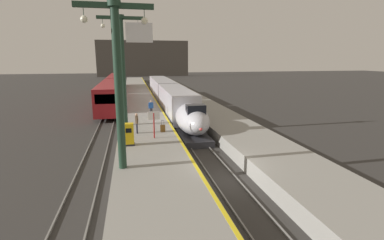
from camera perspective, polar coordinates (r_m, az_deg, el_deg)
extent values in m
plane|color=#33302D|center=(17.52, 6.55, -11.93)|extent=(260.00, 260.00, 0.00)
cube|color=gray|center=(40.42, -10.26, 2.66)|extent=(4.80, 110.00, 1.05)
cube|color=gray|center=(41.46, 1.01, 3.10)|extent=(4.80, 110.00, 1.05)
cube|color=yellow|center=(40.47, -7.06, 3.54)|extent=(0.20, 107.80, 0.01)
cube|color=slate|center=(43.42, -6.01, 2.83)|extent=(0.08, 110.00, 0.12)
cube|color=slate|center=(43.61, -4.05, 2.91)|extent=(0.08, 110.00, 0.12)
cube|color=slate|center=(43.34, -16.72, 2.36)|extent=(0.08, 110.00, 0.12)
cube|color=slate|center=(43.24, -14.74, 2.45)|extent=(0.08, 110.00, 0.12)
ellipsoid|color=silver|center=(25.57, -0.01, 0.27)|extent=(2.78, 6.82, 2.56)
cube|color=#28282D|center=(25.62, 0.15, -3.29)|extent=(2.46, 5.79, 0.55)
cube|color=black|center=(23.90, 0.76, 2.02)|extent=(1.59, 1.00, 0.90)
sphere|color=#F24C4C|center=(22.45, 1.77, -1.84)|extent=(0.28, 0.28, 0.28)
cube|color=silver|center=(34.29, -3.19, 3.76)|extent=(2.90, 14.00, 3.05)
cube|color=black|center=(34.02, -5.57, 4.59)|extent=(0.04, 11.90, 0.80)
cube|color=black|center=(34.45, -0.86, 4.74)|extent=(0.04, 11.90, 0.80)
cube|color=silver|center=(34.50, -3.16, 1.66)|extent=(2.92, 13.30, 0.24)
cube|color=black|center=(30.28, -1.82, -0.84)|extent=(2.03, 2.20, 0.56)
cube|color=black|center=(38.95, -4.18, 2.10)|extent=(2.03, 2.20, 0.56)
cube|color=silver|center=(50.63, -6.14, 6.48)|extent=(2.90, 18.00, 3.05)
cube|color=black|center=(50.45, -7.77, 7.05)|extent=(0.04, 15.84, 0.80)
cube|color=black|center=(50.74, -4.55, 7.15)|extent=(0.04, 15.84, 0.80)
cube|color=black|center=(44.82, -5.25, 3.43)|extent=(2.03, 2.20, 0.56)
cube|color=black|center=(56.88, -6.76, 5.28)|extent=(2.03, 2.20, 0.56)
cube|color=maroon|center=(41.77, -16.00, 4.95)|extent=(2.85, 18.00, 3.30)
cube|color=black|center=(32.83, -17.03, 4.04)|extent=(2.28, 0.08, 1.10)
cube|color=black|center=(41.83, -17.95, 5.52)|extent=(0.04, 15.30, 0.90)
cube|color=black|center=(41.64, -14.12, 5.72)|extent=(0.04, 15.30, 0.90)
cube|color=black|center=(36.38, -16.39, 0.87)|extent=(2.00, 2.00, 0.52)
cube|color=black|center=(47.71, -15.44, 3.55)|extent=(2.00, 2.00, 0.52)
cube|color=maroon|center=(60.24, -14.90, 7.14)|extent=(2.85, 18.00, 3.30)
cylinder|color=#1E3828|center=(15.85, -14.51, 6.02)|extent=(0.44, 0.44, 8.98)
cylinder|color=#1E3828|center=(16.00, -15.41, 21.66)|extent=(0.68, 0.68, 0.30)
cube|color=#1E3828|center=(15.98, -15.39, 21.31)|extent=(4.00, 0.24, 0.28)
cylinder|color=#1E3828|center=(16.06, -20.98, 19.64)|extent=(0.03, 0.03, 0.60)
sphere|color=#EFEACC|center=(16.02, -20.88, 18.40)|extent=(0.36, 0.36, 0.36)
cylinder|color=#1E3828|center=(15.94, -9.57, 20.31)|extent=(0.03, 0.03, 0.60)
sphere|color=#EFEACC|center=(15.89, -9.52, 19.06)|extent=(0.36, 0.36, 0.36)
cube|color=silver|center=(15.82, -10.57, 16.87)|extent=(1.40, 0.08, 1.00)
cylinder|color=#1E3828|center=(26.68, -13.70, 9.36)|extent=(0.44, 0.44, 9.80)
cylinder|color=#1E3828|center=(26.88, -14.24, 19.51)|extent=(0.68, 0.68, 0.30)
cube|color=#1E3828|center=(26.87, -14.23, 19.30)|extent=(4.00, 0.24, 0.28)
cylinder|color=#1E3828|center=(26.91, -17.55, 18.35)|extent=(0.03, 0.03, 0.60)
sphere|color=#EFEACC|center=(26.87, -17.50, 17.61)|extent=(0.36, 0.36, 0.36)
cylinder|color=#1E3828|center=(26.83, -10.81, 18.71)|extent=(0.03, 0.03, 0.60)
sphere|color=#EFEACC|center=(26.80, -10.78, 17.96)|extent=(0.36, 0.36, 0.36)
cylinder|color=#23232D|center=(23.95, -10.98, -1.67)|extent=(0.13, 0.13, 0.85)
cylinder|color=#23232D|center=(24.11, -11.02, -1.58)|extent=(0.13, 0.13, 0.85)
cube|color=brown|center=(23.87, -11.07, 0.09)|extent=(0.25, 0.40, 0.62)
cylinder|color=brown|center=(23.64, -11.01, -0.15)|extent=(0.09, 0.09, 0.58)
cylinder|color=brown|center=(24.11, -11.13, 0.09)|extent=(0.09, 0.09, 0.58)
sphere|color=tan|center=(23.78, -11.11, 1.08)|extent=(0.22, 0.22, 0.22)
cylinder|color=#23232D|center=(31.03, -8.07, 1.62)|extent=(0.13, 0.13, 0.85)
cylinder|color=#23232D|center=(30.97, -8.36, 1.59)|extent=(0.13, 0.13, 0.85)
cube|color=#1E478C|center=(30.88, -8.25, 2.95)|extent=(0.43, 0.33, 0.62)
cylinder|color=#1E478C|center=(30.97, -7.84, 2.90)|extent=(0.09, 0.09, 0.58)
cylinder|color=#1E478C|center=(30.80, -8.67, 2.82)|extent=(0.09, 0.09, 0.58)
sphere|color=tan|center=(30.81, -8.28, 3.72)|extent=(0.22, 0.22, 0.22)
cube|color=brown|center=(24.21, -5.90, -1.66)|extent=(0.40, 0.22, 0.60)
cylinder|color=#262628|center=(24.09, -6.16, -0.56)|extent=(0.02, 0.02, 0.36)
cylinder|color=#262628|center=(24.11, -5.69, -0.54)|extent=(0.02, 0.02, 0.36)
cube|color=#262628|center=(24.06, -5.93, -0.11)|extent=(0.22, 0.03, 0.02)
cube|color=yellow|center=(20.77, -12.57, -2.83)|extent=(0.70, 0.56, 1.60)
cube|color=black|center=(20.40, -12.62, -2.09)|extent=(0.40, 0.02, 0.32)
cube|color=black|center=(20.97, -12.47, -4.78)|extent=(0.76, 0.62, 0.12)
cylinder|color=maroon|center=(22.20, -7.64, -1.13)|extent=(0.10, 0.10, 2.00)
cube|color=white|center=(22.03, -7.70, 0.90)|extent=(0.90, 0.06, 0.64)
cube|color=#4C4742|center=(117.22, -9.76, 12.07)|extent=(36.00, 2.00, 14.00)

